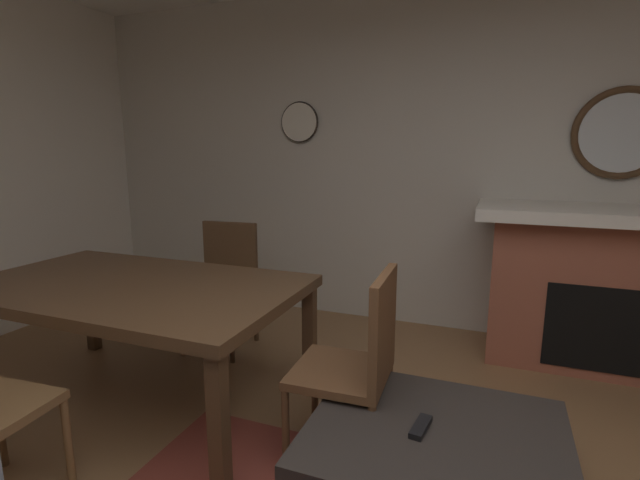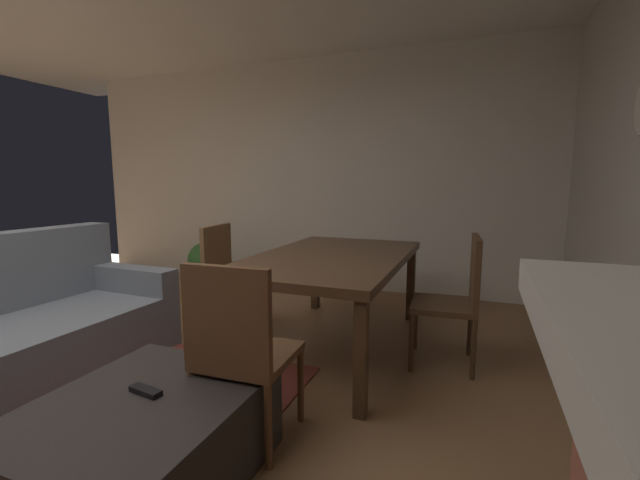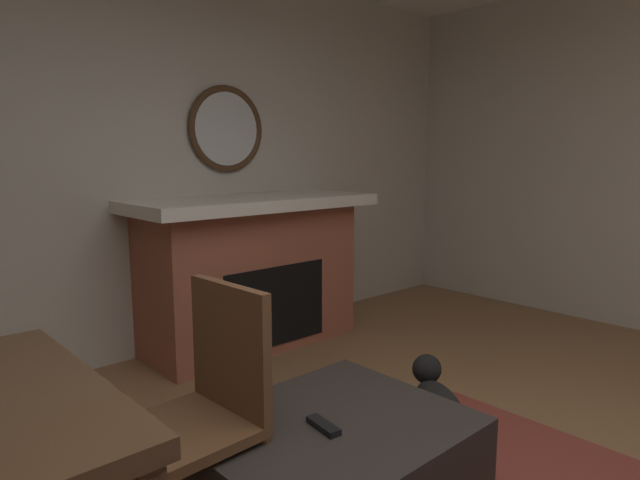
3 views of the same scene
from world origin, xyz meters
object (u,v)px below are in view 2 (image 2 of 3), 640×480
Objects in this scene: dining_chair_south at (458,293)px; tv_remote at (146,391)px; dining_chair_west at (239,345)px; dining_table at (331,263)px; dining_chair_north at (228,273)px; ottoman_coffee_table at (142,444)px; potted_plant at (204,263)px.

tv_remote is at bearing 144.26° from dining_chair_south.
dining_chair_west is at bearing 145.05° from dining_chair_south.
dining_chair_north is (-0.01, 0.94, -0.15)m from dining_table.
ottoman_coffee_table is 1.07× the size of dining_chair_south.
potted_plant is at bearing 32.28° from ottoman_coffee_table.
dining_table is at bearing -89.57° from dining_chair_north.
potted_plant reaches higher than ottoman_coffee_table.
tv_remote is 0.09× the size of dining_table.
tv_remote is (0.06, 0.02, 0.21)m from ottoman_coffee_table.
dining_chair_north reaches higher than ottoman_coffee_table.
dining_table reaches higher than potted_plant.
dining_chair_west is (0.33, -0.27, 0.12)m from tv_remote.
dining_table is at bearing -8.05° from ottoman_coffee_table.
dining_chair_west reaches higher than ottoman_coffee_table.
potted_plant is (2.72, 1.74, -0.07)m from tv_remote.
tv_remote is 3.23m from potted_plant.
dining_chair_west is 1.62× the size of potted_plant.
dining_chair_south reaches higher than tv_remote.
dining_table is 0.95m from dining_chair_south.
ottoman_coffee_table is 1.73× the size of potted_plant.
ottoman_coffee_table is 6.20× the size of tv_remote.
dining_chair_west is 1.00× the size of dining_chair_north.
dining_chair_west is 1.63m from dining_chair_south.
dining_chair_south is 1.62× the size of potted_plant.
ottoman_coffee_table is at bearing 147.54° from dining_chair_west.
dining_chair_west is at bearing -179.83° from dining_table.
dining_chair_north is at bearing 35.46° from dining_chair_west.
dining_chair_west is 1.00× the size of dining_chair_south.
dining_table is 0.95m from dining_chair_north.
potted_plant reaches higher than tv_remote.
potted_plant is (1.07, 1.06, -0.19)m from dining_chair_north.
dining_chair_west is (0.39, -0.25, 0.33)m from ottoman_coffee_table.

